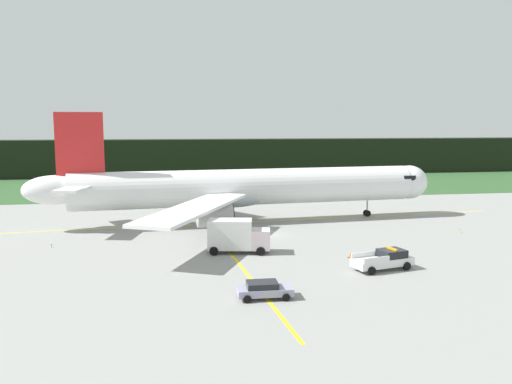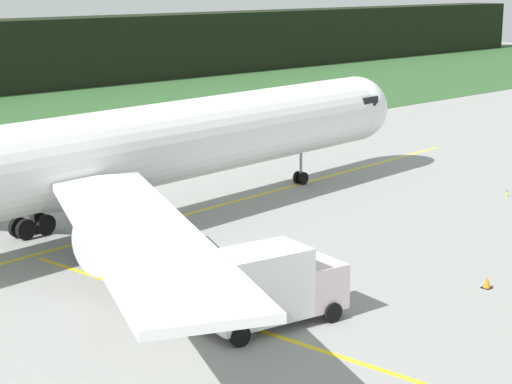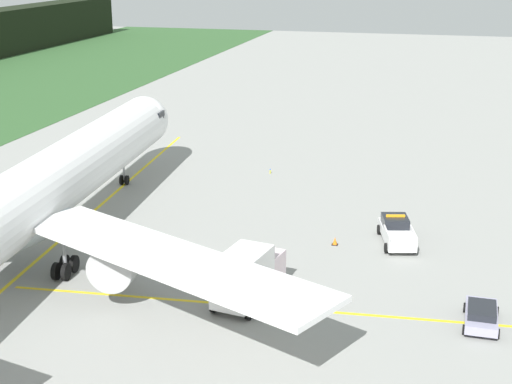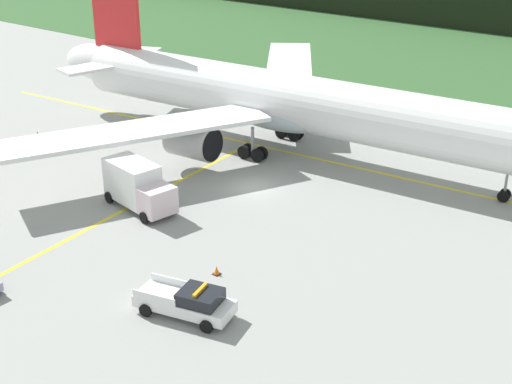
# 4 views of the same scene
# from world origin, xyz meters

# --- Properties ---
(ground) EXTENTS (320.00, 320.00, 0.00)m
(ground) POSITION_xyz_m (0.00, 0.00, 0.00)
(ground) COLOR gray
(taxiway_centerline_main) EXTENTS (73.93, 6.30, 0.01)m
(taxiway_centerline_main) POSITION_xyz_m (-0.80, 8.35, 0.00)
(taxiway_centerline_main) COLOR yellow
(taxiway_centerline_main) RESTS_ON ground
(taxiway_centerline_spur) EXTENTS (3.41, 38.42, 0.01)m
(taxiway_centerline_spur) POSITION_xyz_m (-4.85, -11.95, 0.00)
(taxiway_centerline_spur) COLOR yellow
(taxiway_centerline_spur) RESTS_ON ground
(airliner) EXTENTS (55.53, 45.89, 14.72)m
(airliner) POSITION_xyz_m (-1.68, 8.28, 4.66)
(airliner) COLOR white
(airliner) RESTS_ON ground
(ops_pickup_truck) EXTENTS (6.03, 3.38, 1.94)m
(ops_pickup_truck) POSITION_xyz_m (8.17, -16.46, 0.91)
(ops_pickup_truck) COLOR white
(ops_pickup_truck) RESTS_ON ground
(catering_truck) EXTENTS (6.71, 3.63, 3.63)m
(catering_truck) POSITION_xyz_m (-4.47, -8.16, 1.82)
(catering_truck) COLOR silver
(catering_truck) RESTS_ON ground
(staff_car) EXTENTS (4.25, 2.13, 1.30)m
(staff_car) POSITION_xyz_m (-4.15, -22.46, 0.70)
(staff_car) COLOR #9492AC
(staff_car) RESTS_ON ground
(apron_cone) EXTENTS (0.46, 0.46, 0.59)m
(apron_cone) POSITION_xyz_m (6.48, -12.03, 0.28)
(apron_cone) COLOR black
(apron_cone) RESTS_ON ground
(taxiway_edge_light_east) EXTENTS (0.12, 0.12, 0.49)m
(taxiway_edge_light_east) POSITION_xyz_m (23.85, -2.77, 0.26)
(taxiway_edge_light_east) COLOR yellow
(taxiway_edge_light_east) RESTS_ON ground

